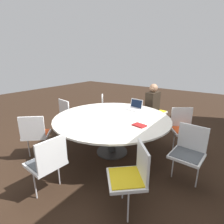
{
  "coord_description": "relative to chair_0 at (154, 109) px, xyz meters",
  "views": [
    {
      "loc": [
        2.53,
        1.84,
        1.82
      ],
      "look_at": [
        0.0,
        0.0,
        0.84
      ],
      "focal_mm": 28.0,
      "sensor_mm": 36.0,
      "label": 1
    }
  ],
  "objects": [
    {
      "name": "chair_1",
      "position": [
        0.64,
        -1.08,
        0.0
      ],
      "size": [
        0.61,
        0.6,
        0.87
      ],
      "rotation": [
        0.0,
        0.0,
        6.95
      ],
      "color": "silver",
      "rests_on": "ground_plane"
    },
    {
      "name": "chair_5",
      "position": [
        2.7,
        0.85,
        0.0
      ],
      "size": [
        0.61,
        0.61,
        0.87
      ],
      "rotation": [
        0.0,
        0.0,
        10.17
      ],
      "color": "silver",
      "rests_on": "ground_plane"
    },
    {
      "name": "ground_plane",
      "position": [
        1.7,
        -0.15,
        -0.52
      ],
      "size": [
        16.0,
        16.0,
        0.0
      ],
      "primitive_type": "plane",
      "color": "black"
    },
    {
      "name": "laptop",
      "position": [
        0.99,
        -0.06,
        0.27
      ],
      "size": [
        0.29,
        0.33,
        0.21
      ],
      "rotation": [
        0.0,
        0.0,
        1.44
      ],
      "color": "silver",
      "rests_on": "conference_table"
    },
    {
      "name": "conference_table",
      "position": [
        1.7,
        -0.15,
        0.14
      ],
      "size": [
        2.19,
        2.19,
        0.74
      ],
      "color": "#333333",
      "rests_on": "ground_plane"
    },
    {
      "name": "person_0",
      "position": [
        0.25,
        0.05,
        0.19
      ],
      "size": [
        0.39,
        0.29,
        1.22
      ],
      "rotation": [
        0.0,
        0.0,
        6.16
      ],
      "color": "#2D2319",
      "rests_on": "ground_plane"
    },
    {
      "name": "spiral_notebook",
      "position": [
        1.8,
        0.48,
        0.23
      ],
      "size": [
        0.19,
        0.23,
        0.02
      ],
      "color": "maroon",
      "rests_on": "conference_table"
    },
    {
      "name": "chair_4",
      "position": [
        3.11,
        -0.18,
        0.0
      ],
      "size": [
        0.47,
        0.45,
        0.87
      ],
      "rotation": [
        0.0,
        0.0,
        9.36
      ],
      "color": "silver",
      "rests_on": "ground_plane"
    },
    {
      "name": "chair_0",
      "position": [
        0.0,
        0.0,
        0.0
      ],
      "size": [
        0.49,
        0.47,
        0.87
      ],
      "rotation": [
        0.0,
        0.0,
        6.16
      ],
      "color": "silver",
      "rests_on": "ground_plane"
    },
    {
      "name": "chair_7",
      "position": [
        0.81,
        0.94,
        0.0
      ],
      "size": [
        0.6,
        0.6,
        0.87
      ],
      "rotation": [
        0.0,
        0.0,
        11.63
      ],
      "color": "silver",
      "rests_on": "ground_plane"
    },
    {
      "name": "chair_2",
      "position": [
        1.56,
        -1.55,
        0.0
      ],
      "size": [
        0.48,
        0.5,
        0.87
      ],
      "rotation": [
        0.0,
        0.0,
        7.7
      ],
      "color": "silver",
      "rests_on": "ground_plane"
    },
    {
      "name": "chair_6",
      "position": [
        1.72,
        1.26,
        0.0
      ],
      "size": [
        0.45,
        0.46,
        0.87
      ],
      "rotation": [
        0.0,
        0.0,
        10.94
      ],
      "color": "silver",
      "rests_on": "ground_plane"
    },
    {
      "name": "chair_3",
      "position": [
        2.7,
        -1.15,
        0.0
      ],
      "size": [
        0.61,
        0.61,
        0.87
      ],
      "rotation": [
        0.0,
        0.0,
        8.59
      ],
      "color": "silver",
      "rests_on": "ground_plane"
    }
  ]
}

